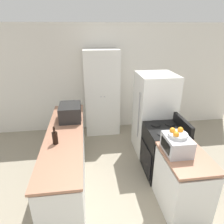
{
  "coord_description": "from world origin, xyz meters",
  "views": [
    {
      "loc": [
        -0.46,
        -1.56,
        2.51
      ],
      "look_at": [
        0.0,
        1.8,
        1.05
      ],
      "focal_mm": 32.0,
      "sensor_mm": 36.0,
      "label": 1
    }
  ],
  "objects_px": {
    "stove": "(164,151)",
    "microwave": "(70,112)",
    "fruit_bowl": "(177,134)",
    "wine_bottle": "(55,138)",
    "toaster_oven": "(177,145)",
    "refrigerator": "(154,114)",
    "pantry_cabinet": "(102,93)"
  },
  "relations": [
    {
      "from": "stove",
      "to": "microwave",
      "type": "relative_size",
      "value": 2.1
    },
    {
      "from": "refrigerator",
      "to": "fruit_bowl",
      "type": "distance_m",
      "value": 1.47
    },
    {
      "from": "stove",
      "to": "fruit_bowl",
      "type": "xyz_separation_m",
      "value": [
        -0.14,
        -0.65,
        0.72
      ]
    },
    {
      "from": "refrigerator",
      "to": "toaster_oven",
      "type": "xyz_separation_m",
      "value": [
        -0.17,
        -1.44,
        0.18
      ]
    },
    {
      "from": "wine_bottle",
      "to": "fruit_bowl",
      "type": "xyz_separation_m",
      "value": [
        1.68,
        -0.43,
        0.18
      ]
    },
    {
      "from": "wine_bottle",
      "to": "toaster_oven",
      "type": "xyz_separation_m",
      "value": [
        1.68,
        -0.45,
        0.02
      ]
    },
    {
      "from": "pantry_cabinet",
      "to": "toaster_oven",
      "type": "relative_size",
      "value": 4.98
    },
    {
      "from": "microwave",
      "to": "toaster_oven",
      "type": "height_order",
      "value": "microwave"
    },
    {
      "from": "wine_bottle",
      "to": "fruit_bowl",
      "type": "relative_size",
      "value": 1.06
    },
    {
      "from": "pantry_cabinet",
      "to": "microwave",
      "type": "relative_size",
      "value": 4.06
    },
    {
      "from": "refrigerator",
      "to": "toaster_oven",
      "type": "height_order",
      "value": "refrigerator"
    },
    {
      "from": "microwave",
      "to": "toaster_oven",
      "type": "relative_size",
      "value": 1.23
    },
    {
      "from": "fruit_bowl",
      "to": "toaster_oven",
      "type": "bearing_deg",
      "value": -74.93
    },
    {
      "from": "wine_bottle",
      "to": "toaster_oven",
      "type": "bearing_deg",
      "value": -14.9
    },
    {
      "from": "stove",
      "to": "toaster_oven",
      "type": "bearing_deg",
      "value": -101.09
    },
    {
      "from": "fruit_bowl",
      "to": "wine_bottle",
      "type": "bearing_deg",
      "value": 165.56
    },
    {
      "from": "refrigerator",
      "to": "fruit_bowl",
      "type": "height_order",
      "value": "refrigerator"
    },
    {
      "from": "pantry_cabinet",
      "to": "wine_bottle",
      "type": "relative_size",
      "value": 7.5
    },
    {
      "from": "stove",
      "to": "microwave",
      "type": "distance_m",
      "value": 1.84
    },
    {
      "from": "toaster_oven",
      "to": "fruit_bowl",
      "type": "relative_size",
      "value": 1.59
    },
    {
      "from": "refrigerator",
      "to": "stove",
      "type": "bearing_deg",
      "value": -93.1
    },
    {
      "from": "stove",
      "to": "refrigerator",
      "type": "relative_size",
      "value": 0.63
    },
    {
      "from": "microwave",
      "to": "fruit_bowl",
      "type": "bearing_deg",
      "value": -40.14
    },
    {
      "from": "wine_bottle",
      "to": "toaster_oven",
      "type": "distance_m",
      "value": 1.74
    },
    {
      "from": "microwave",
      "to": "wine_bottle",
      "type": "height_order",
      "value": "microwave"
    },
    {
      "from": "pantry_cabinet",
      "to": "toaster_oven",
      "type": "height_order",
      "value": "pantry_cabinet"
    },
    {
      "from": "wine_bottle",
      "to": "stove",
      "type": "bearing_deg",
      "value": 6.93
    },
    {
      "from": "microwave",
      "to": "toaster_oven",
      "type": "distance_m",
      "value": 1.97
    },
    {
      "from": "microwave",
      "to": "fruit_bowl",
      "type": "relative_size",
      "value": 1.95
    },
    {
      "from": "microwave",
      "to": "refrigerator",
      "type": "bearing_deg",
      "value": 5.37
    },
    {
      "from": "microwave",
      "to": "wine_bottle",
      "type": "xyz_separation_m",
      "value": [
        -0.18,
        -0.83,
        -0.04
      ]
    },
    {
      "from": "toaster_oven",
      "to": "refrigerator",
      "type": "bearing_deg",
      "value": 83.15
    }
  ]
}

